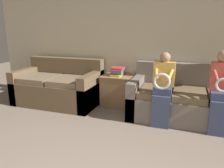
# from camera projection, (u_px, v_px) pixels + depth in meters

# --- Properties ---
(wall_back) EXTENTS (6.92, 0.06, 2.55)m
(wall_back) POSITION_uv_depth(u_px,v_px,m) (151.00, 41.00, 4.19)
(wall_back) COLOR #BCB293
(wall_back) RESTS_ON ground_plane
(couch_main) EXTENTS (1.96, 0.98, 0.90)m
(couch_main) POSITION_uv_depth(u_px,v_px,m) (189.00, 100.00, 3.73)
(couch_main) COLOR #70665B
(couch_main) RESTS_ON ground_plane
(couch_side) EXTENTS (1.67, 0.94, 0.90)m
(couch_side) POSITION_uv_depth(u_px,v_px,m) (59.00, 87.00, 4.49)
(couch_side) COLOR brown
(couch_side) RESTS_ON ground_plane
(child_left_seated) EXTENTS (0.33, 0.37, 1.16)m
(child_left_seated) POSITION_uv_depth(u_px,v_px,m) (163.00, 87.00, 3.40)
(child_left_seated) COLOR #384260
(child_left_seated) RESTS_ON ground_plane
(child_right_seated) EXTENTS (0.30, 0.38, 1.21)m
(child_right_seated) POSITION_uv_depth(u_px,v_px,m) (221.00, 89.00, 3.14)
(child_right_seated) COLOR #384260
(child_right_seated) RESTS_ON ground_plane
(side_shelf) EXTENTS (0.60, 0.49, 0.61)m
(side_shelf) POSITION_uv_depth(u_px,v_px,m) (118.00, 90.00, 4.34)
(side_shelf) COLOR olive
(side_shelf) RESTS_ON ground_plane
(book_stack) EXTENTS (0.23, 0.32, 0.16)m
(book_stack) POSITION_uv_depth(u_px,v_px,m) (117.00, 71.00, 4.25)
(book_stack) COLOR gold
(book_stack) RESTS_ON side_shelf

